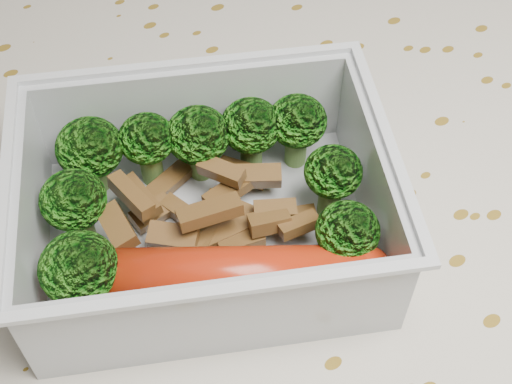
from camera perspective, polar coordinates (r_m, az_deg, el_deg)
dining_table at (r=0.45m, az=-1.00°, el=-8.81°), size 1.40×0.90×0.75m
tablecloth at (r=0.41m, az=-1.09°, el=-5.34°), size 1.46×0.96×0.19m
lunch_container at (r=0.36m, az=-3.99°, el=-1.85°), size 0.22×0.20×0.06m
broccoli_florets at (r=0.36m, az=-5.27°, el=1.46°), size 0.17×0.15×0.05m
meat_pile at (r=0.36m, az=-3.84°, el=-1.31°), size 0.10×0.08×0.03m
sausage at (r=0.33m, az=-2.63°, el=-6.71°), size 0.14×0.10×0.03m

